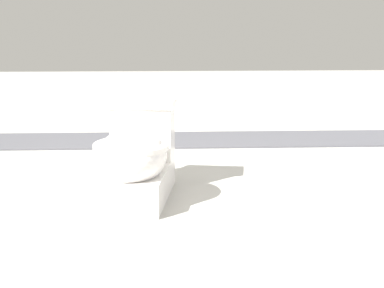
{
  "coord_description": "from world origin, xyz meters",
  "views": [
    {
      "loc": [
        2.78,
        0.43,
        0.96
      ],
      "look_at": [
        0.02,
        0.55,
        0.3
      ],
      "focal_mm": 50.0,
      "sensor_mm": 36.0,
      "label": 1
    }
  ],
  "objects": [
    {
      "name": "gravel_strip",
      "position": [
        -1.36,
        0.5,
        0.01
      ],
      "size": [
        0.56,
        8.0,
        0.01
      ],
      "primitive_type": "cube",
      "color": "#4C4C51",
      "rests_on": "ground"
    },
    {
      "name": "ground_plane",
      "position": [
        0.0,
        0.0,
        0.0
      ],
      "size": [
        14.0,
        14.0,
        0.0
      ],
      "primitive_type": "plane",
      "color": "#A8A59E"
    },
    {
      "name": "toilet",
      "position": [
        0.02,
        0.25,
        0.22
      ],
      "size": [
        0.68,
        0.46,
        0.52
      ],
      "rotation": [
        0.0,
        0.0,
        -0.14
      ],
      "color": "white",
      "rests_on": "ground"
    }
  ]
}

